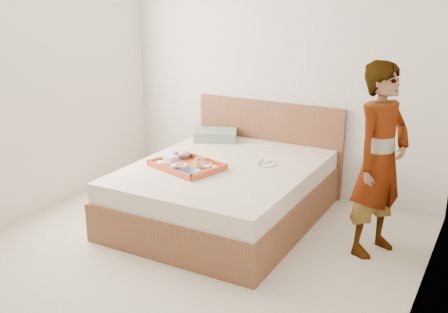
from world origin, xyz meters
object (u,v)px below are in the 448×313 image
at_px(tray, 187,165).
at_px(dinner_plate, 264,163).
at_px(person, 380,161).
at_px(bed, 225,192).

xyz_separation_m(tray, dinner_plate, (0.56, 0.44, -0.02)).
bearing_deg(person, dinner_plate, 103.45).
relative_size(dinner_plate, person, 0.14).
distance_m(tray, dinner_plate, 0.71).
bearing_deg(bed, dinner_plate, 34.16).
bearing_deg(dinner_plate, bed, -145.84).
bearing_deg(tray, dinner_plate, 53.66).
relative_size(tray, person, 0.39).
relative_size(bed, dinner_plate, 9.22).
height_order(dinner_plate, person, person).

